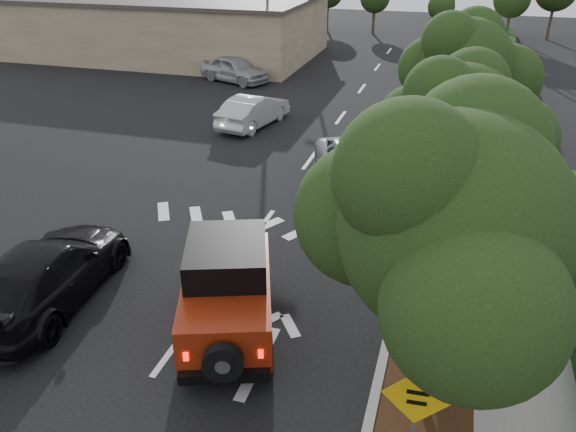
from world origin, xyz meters
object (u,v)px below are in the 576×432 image
at_px(red_jeep, 228,286).
at_px(silver_suv_ahead, 354,165).
at_px(speed_hump_sign, 415,410).
at_px(black_suv_oncoming, 47,273).

height_order(red_jeep, silver_suv_ahead, red_jeep).
distance_m(red_jeep, speed_hump_sign, 5.42).
bearing_deg(black_suv_oncoming, silver_suv_ahead, -127.37).
distance_m(red_jeep, silver_suv_ahead, 9.26).
relative_size(red_jeep, speed_hump_sign, 1.93).
xyz_separation_m(red_jeep, black_suv_oncoming, (-4.73, -0.31, -0.32)).
height_order(silver_suv_ahead, speed_hump_sign, speed_hump_sign).
xyz_separation_m(red_jeep, speed_hump_sign, (4.47, -3.03, 0.50)).
height_order(black_suv_oncoming, speed_hump_sign, speed_hump_sign).
relative_size(red_jeep, silver_suv_ahead, 0.89).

